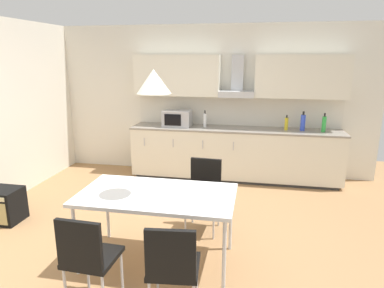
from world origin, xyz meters
name	(u,v)px	position (x,y,z in m)	size (l,w,h in m)	color
ground_plane	(164,238)	(0.00, 0.00, -0.01)	(7.61, 7.54, 0.02)	#9E754C
wall_back	(200,100)	(0.00, 2.56, 1.31)	(6.09, 0.10, 2.62)	silver
kitchen_counter	(234,153)	(0.66, 2.21, 0.45)	(3.56, 0.63, 0.90)	#333333
backsplash_tile	(237,112)	(0.66, 2.50, 1.14)	(3.54, 0.02, 0.49)	silver
upper_wall_cabinets	(237,76)	(0.66, 2.34, 1.76)	(3.54, 0.40, 0.69)	silver
microwave	(177,118)	(-0.35, 2.21, 1.04)	(0.48, 0.35, 0.28)	#ADADB2
bottle_yellow	(286,124)	(1.50, 2.24, 1.00)	(0.06, 0.06, 0.25)	yellow
bottle_blue	(303,122)	(1.76, 2.24, 1.03)	(0.08, 0.08, 0.32)	blue
bottle_white	(205,120)	(0.14, 2.22, 1.02)	(0.06, 0.06, 0.29)	white
bottle_green	(324,124)	(2.08, 2.20, 1.03)	(0.07, 0.07, 0.31)	green
dining_table	(157,197)	(0.07, -0.46, 0.71)	(1.55, 0.84, 0.76)	white
chair_far_right	(204,187)	(0.42, 0.34, 0.53)	(0.42, 0.42, 0.87)	black
chair_near_left	(87,254)	(-0.29, -1.27, 0.53)	(0.42, 0.42, 0.87)	black
chair_near_right	(173,263)	(0.42, -1.26, 0.53)	(0.44, 0.44, 0.87)	black
guitar_amp	(1,205)	(-2.19, 0.03, 0.22)	(0.52, 0.37, 0.44)	black
pendant_lamp	(154,81)	(0.07, -0.46, 1.86)	(0.32, 0.32, 0.22)	silver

